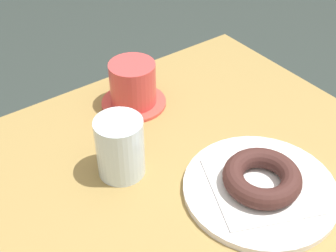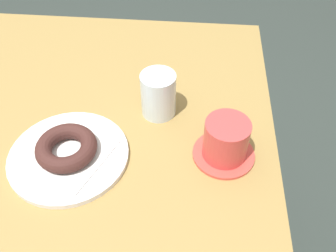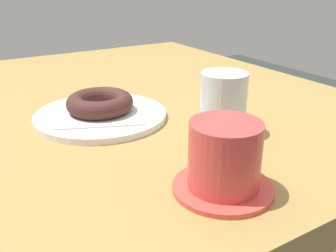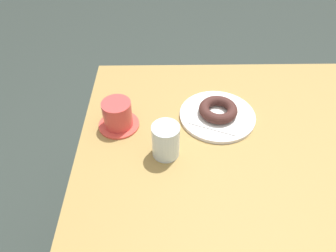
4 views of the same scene
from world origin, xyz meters
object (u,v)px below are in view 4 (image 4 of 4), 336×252
Objects in this scene: water_glass at (166,141)px; coffee_cup at (118,115)px; donut_chocolate_ring at (218,110)px; plate_chocolate_ring at (217,116)px.

water_glass is 0.81× the size of coffee_cup.
donut_chocolate_ring is 0.22m from water_glass.
water_glass is at bearing 141.34° from coffee_cup.
plate_chocolate_ring is at bearing -173.73° from coffee_cup.
donut_chocolate_ring is at bearing -173.73° from coffee_cup.
water_glass is (0.16, 0.15, 0.02)m from donut_chocolate_ring.
plate_chocolate_ring is 1.91× the size of coffee_cup.
water_glass is at bearing 42.04° from donut_chocolate_ring.
water_glass is at bearing 42.04° from plate_chocolate_ring.
plate_chocolate_ring is 0.31m from coffee_cup.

